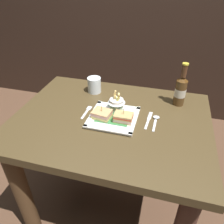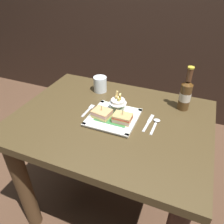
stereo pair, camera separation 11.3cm
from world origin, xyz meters
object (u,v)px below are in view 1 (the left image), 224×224
Objects in this scene: water_glass at (94,86)px; fork at (87,111)px; dining_table at (111,143)px; beer_bottle at (181,90)px; sandwich_half_left at (102,114)px; sandwich_half_right at (123,117)px; square_plate at (113,118)px; spoon at (156,119)px; knife at (149,119)px; fries_cup at (116,103)px.

fork is (0.03, -0.23, -0.04)m from water_glass.
dining_table is at bearing -54.61° from water_glass.
sandwich_half_left is at bearing -146.07° from beer_bottle.
dining_table is at bearing 164.45° from sandwich_half_right.
square_plate is 0.41m from beer_bottle.
spoon is at bearing 21.75° from sandwich_half_right.
square_plate is at bearing -143.34° from beer_bottle.
beer_bottle is at bearing 33.93° from sandwich_half_left.
knife is at bearing -29.61° from water_glass.
fork is (-0.48, -0.21, -0.09)m from beer_bottle.
spoon is (0.22, -0.02, -0.05)m from fries_cup.
fries_cup is at bearing 57.35° from sandwich_half_left.
fork is 0.81× the size of knife.
sandwich_half_left is 1.09× the size of water_glass.
knife is at bearing -125.61° from beer_bottle.
water_glass is 0.60× the size of knife.
sandwich_half_left is 0.81× the size of fork.
spoon is (0.27, 0.06, -0.02)m from sandwich_half_left.
square_plate is 0.22m from spoon.
square_plate is 0.18m from knife.
fries_cup is at bearing 91.20° from square_plate.
sandwich_half_right is 0.22m from fork.
knife is (-0.14, -0.20, -0.09)m from beer_bottle.
square_plate reaches higher than fork.
square_plate is at bearing -52.90° from water_glass.
knife is (0.34, 0.02, -0.00)m from fork.
sandwich_half_left is 1.11× the size of sandwich_half_right.
beer_bottle is 2.62× the size of water_glass.
dining_table is 11.05× the size of sandwich_half_right.
fries_cup is at bearing 16.36° from fork.
fries_cup is (-0.06, 0.09, 0.03)m from sandwich_half_right.
square_plate is 2.39× the size of sandwich_half_left.
sandwich_half_right is at bearing 0.00° from sandwich_half_left.
sandwich_half_right is at bearing -15.55° from dining_table.
sandwich_half_right is 0.14m from knife.
fork is at bearing -177.38° from knife.
sandwich_half_left is at bearing -180.00° from sandwich_half_right.
fries_cup is at bearing 170.51° from knife.
beer_bottle reaches higher than fork.
sandwich_half_right is 0.37× the size of beer_bottle.
square_plate is 2.65× the size of sandwich_half_right.
fork is at bearing 170.72° from square_plate.
water_glass is at bearing 153.38° from spoon.
sandwich_half_left is 0.46m from beer_bottle.
water_glass is 0.23m from fork.
knife is 0.04m from spoon.
dining_table is at bearing -8.37° from fork.
beer_bottle is at bearing 27.49° from fries_cup.
fork is (-0.14, 0.02, 0.18)m from dining_table.
square_plate is 1.93× the size of fork.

